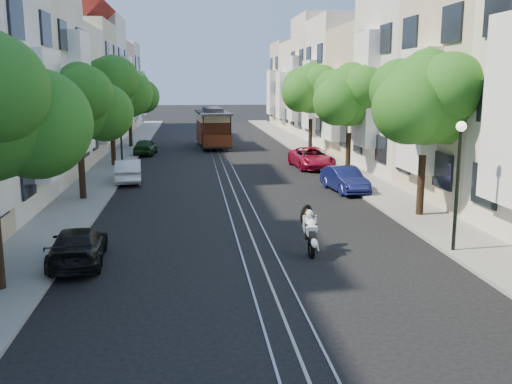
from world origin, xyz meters
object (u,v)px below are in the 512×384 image
object	(u,v)px
parked_car_e_far	(312,158)
parked_car_e_mid	(345,179)
tree_e_b	(427,101)
tree_e_d	(312,90)
tree_w_d	(129,93)
lamp_east	(459,167)
tree_w_b	(79,106)
tree_w_c	(111,89)
sportbike_rider	(310,229)
parked_car_w_mid	(128,171)
parked_car_w_far	(145,147)
tree_e_c	(351,97)
cable_car	(213,126)
lamp_west	(121,127)
parked_car_w_near	(78,246)

from	to	relation	value
parked_car_e_far	parked_car_e_mid	bearing A→B (deg)	-93.43
tree_e_b	parked_car_e_far	distance (m)	14.59
tree_e_d	tree_e_b	bearing A→B (deg)	-90.00
tree_w_d	lamp_east	size ratio (longest dim) A/B	1.57
parked_car_e_far	tree_w_b	bearing A→B (deg)	-148.45
tree_w_c	tree_e_b	bearing A→B (deg)	-48.01
sportbike_rider	parked_car_w_mid	world-z (taller)	sportbike_rider
parked_car_e_mid	tree_w_d	bearing A→B (deg)	114.21
parked_car_e_mid	parked_car_w_far	xyz separation A→B (m)	(-11.20, 16.27, -0.01)
tree_e_d	tree_e_c	bearing A→B (deg)	-90.00
tree_e_d	parked_car_w_mid	xyz separation A→B (m)	(-12.86, -12.20, -4.22)
tree_w_b	tree_w_d	distance (m)	22.00
tree_e_c	sportbike_rider	xyz separation A→B (m)	(-5.61, -15.47, -3.77)
cable_car	parked_car_w_far	world-z (taller)	cable_car
tree_e_d	cable_car	xyz separation A→B (m)	(-7.51, 4.87, -3.06)
tree_e_b	parked_car_w_far	distance (m)	25.89
lamp_west	parked_car_w_near	world-z (taller)	lamp_west
lamp_east	parked_car_w_near	world-z (taller)	lamp_east
tree_w_d	parked_car_e_mid	distance (m)	25.04
tree_e_b	lamp_west	xyz separation A→B (m)	(-13.56, 13.02, -1.89)
parked_car_w_far	tree_w_b	bearing A→B (deg)	89.66
parked_car_e_mid	tree_w_c	bearing A→B (deg)	134.55
tree_e_c	tree_w_d	bearing A→B (deg)	131.99
tree_e_b	parked_car_w_far	world-z (taller)	tree_e_b
tree_e_b	parked_car_w_near	world-z (taller)	tree_e_b
sportbike_rider	tree_e_b	bearing A→B (deg)	40.26
tree_w_c	parked_car_e_far	size ratio (longest dim) A/B	1.48
sportbike_rider	parked_car_w_near	xyz separation A→B (m)	(-7.25, -0.22, -0.27)
tree_e_b	tree_w_b	xyz separation A→B (m)	(-14.40, 5.00, -0.34)
lamp_west	parked_car_w_far	world-z (taller)	lamp_west
tree_e_d	lamp_east	world-z (taller)	tree_e_d
sportbike_rider	parked_car_w_mid	bearing A→B (deg)	118.69
tree_e_c	tree_w_b	world-z (taller)	tree_e_c
tree_e_b	parked_car_e_mid	bearing A→B (deg)	105.93
parked_car_e_mid	parked_car_w_near	world-z (taller)	parked_car_e_mid
tree_e_b	cable_car	size ratio (longest dim) A/B	0.83
tree_e_d	parked_car_w_mid	world-z (taller)	tree_e_d
tree_w_d	parked_car_w_near	xyz separation A→B (m)	(1.54, -31.69, -4.04)
tree_e_d	sportbike_rider	xyz separation A→B (m)	(-5.61, -26.47, -4.04)
parked_car_e_mid	parked_car_w_mid	size ratio (longest dim) A/B	0.98
tree_e_d	tree_w_b	size ratio (longest dim) A/B	1.09
lamp_east	parked_car_e_mid	world-z (taller)	lamp_east
tree_e_b	lamp_east	distance (m)	5.41
tree_e_d	sportbike_rider	size ratio (longest dim) A/B	3.86
tree_w_c	tree_w_d	size ratio (longest dim) A/B	1.09
tree_e_b	sportbike_rider	xyz separation A→B (m)	(-5.61, -4.47, -3.91)
tree_w_d	sportbike_rider	bearing A→B (deg)	-74.39
parked_car_e_far	parked_car_w_mid	bearing A→B (deg)	-163.26
tree_e_c	cable_car	distance (m)	17.78
tree_w_d	lamp_east	world-z (taller)	tree_w_d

